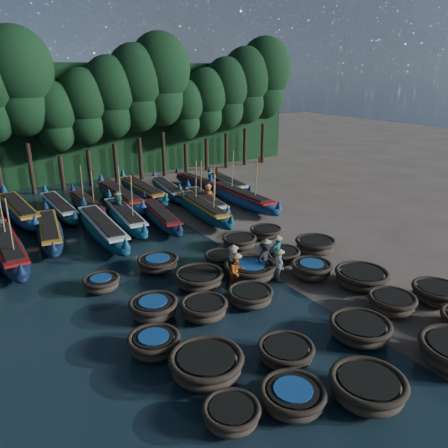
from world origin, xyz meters
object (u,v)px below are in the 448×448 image
coracle_6 (286,352)px  fisherman_4 (279,264)px  coracle_12 (250,296)px  long_boat_14 (142,191)px  long_boat_2 (50,231)px  long_boat_16 (200,184)px  coracle_7 (360,329)px  long_boat_15 (168,190)px  coracle_22 (220,258)px  long_boat_6 (203,209)px  fisherman_6 (208,195)px  coracle_1 (293,397)px  long_boat_1 (8,249)px  long_boat_10 (19,210)px  long_boat_8 (241,198)px  coracle_11 (204,309)px  fisherman_1 (277,251)px  coracle_10 (154,343)px  coracle_23 (239,242)px  long_boat_4 (125,217)px  coracle_14 (362,278)px  coracle_16 (199,278)px  coracle_8 (392,303)px  long_boat_7 (206,202)px  coracle_2 (368,388)px  long_boat_3 (102,228)px  coracle_0 (231,414)px  coracle_21 (158,263)px  coracle_17 (250,270)px  long_boat_17 (228,184)px  coracle_18 (282,256)px  fisherman_0 (233,260)px  long_boat_12 (87,205)px  coracle_19 (315,245)px  coracle_24 (266,232)px  coracle_13 (311,269)px  coracle_20 (101,283)px  long_boat_5 (160,216)px  long_boat_13 (120,197)px  coracle_5 (206,365)px  fisherman_2 (236,271)px  coracle_9 (436,293)px

coracle_6 → fisherman_4: (3.71, 4.88, 0.46)m
coracle_12 → long_boat_14: long_boat_14 is taller
long_boat_2 → long_boat_16: long_boat_2 is taller
coracle_7 → long_boat_15: bearing=83.3°
coracle_22 → long_boat_15: bearing=75.4°
long_boat_15 → long_boat_16: long_boat_15 is taller
long_boat_6 → fisherman_6: size_ratio=4.66×
coracle_6 → coracle_1: bearing=-124.9°
long_boat_1 → long_boat_10: size_ratio=0.98×
long_boat_8 → coracle_11: bearing=-130.1°
fisherman_1 → long_boat_2: bearing=-57.6°
coracle_10 → coracle_23: (7.94, 6.19, 0.00)m
coracle_10 → long_boat_4: (4.02, 13.41, 0.15)m
coracle_14 → long_boat_1: (-13.20, 12.08, 0.14)m
coracle_16 → long_boat_4: bearing=88.7°
coracle_8 → long_boat_7: (0.79, 16.36, 0.08)m
coracle_8 → coracle_2: bearing=-149.6°
coracle_10 → coracle_16: bearing=42.4°
coracle_8 → long_boat_3: (-7.30, 14.70, 0.17)m
coracle_0 → coracle_14: bearing=20.8°
coracle_21 → long_boat_1: (-6.06, 5.40, 0.21)m
coracle_17 → long_boat_17: bearing=60.4°
coracle_10 → coracle_11: bearing=21.4°
coracle_18 → fisherman_0: fisherman_0 is taller
long_boat_12 → coracle_16: bearing=-86.9°
coracle_11 → long_boat_1: (-5.74, 10.51, 0.16)m
coracle_18 → long_boat_8: bearing=67.0°
coracle_19 → long_boat_3: 12.37m
coracle_22 → coracle_24: bearing=22.0°
coracle_16 → coracle_21: 2.80m
coracle_17 → coracle_13: bearing=-30.1°
coracle_20 → long_boat_5: long_boat_5 is taller
long_boat_8 → long_boat_13: (-7.34, 5.08, -0.00)m
coracle_16 → coracle_17: 2.51m
long_boat_4 → long_boat_6: size_ratio=0.99×
coracle_18 → coracle_8: bearing=-83.8°
coracle_5 → fisherman_1: 8.92m
fisherman_4 → coracle_7: bearing=-171.8°
long_boat_1 → fisherman_2: 12.29m
long_boat_6 → long_boat_7: bearing=57.8°
long_boat_3 → fisherman_2: 9.99m
coracle_9 → fisherman_4: fisherman_4 is taller
coracle_12 → coracle_21: bearing=109.7°
fisherman_0 → long_boat_2: bearing=59.7°
coracle_23 → long_boat_17: long_boat_17 is taller
long_boat_3 → long_boat_15: 9.49m
long_boat_5 → long_boat_7: long_boat_7 is taller
coracle_9 → long_boat_16: bearing=88.2°
long_boat_3 → long_boat_12: bearing=84.8°
coracle_6 → long_boat_12: long_boat_12 is taller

